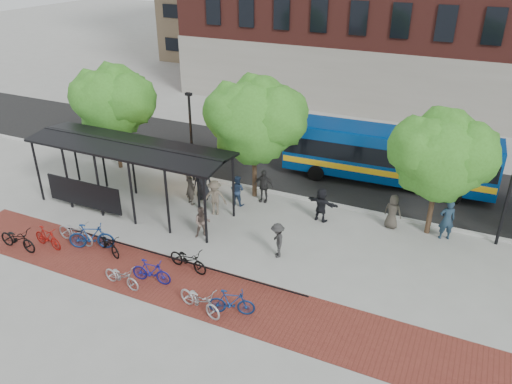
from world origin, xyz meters
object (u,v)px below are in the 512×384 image
at_px(bus_shelter, 127,153).
at_px(tree_c, 443,153).
at_px(pedestrian_3, 215,198).
at_px(bike_1, 47,237).
at_px(lamp_post_right, 510,190).
at_px(bike_4, 108,244).
at_px(pedestrian_2, 237,190).
at_px(pedestrian_7, 447,220).
at_px(tree_a, 114,99).
at_px(pedestrian_9, 278,240).
at_px(pedestrian_1, 190,187).
at_px(bike_11, 232,302).
at_px(tree_b, 257,117).
at_px(bike_7, 151,271).
at_px(pedestrian_5, 321,205).
at_px(bus, 388,153).
at_px(pedestrian_4, 263,186).
at_px(pedestrian_0, 203,182).
at_px(pedestrian_6, 393,212).
at_px(bike_0, 17,239).
at_px(bike_2, 75,232).
at_px(bike_3, 91,236).
at_px(bike_8, 188,259).
at_px(lamp_post_left, 191,135).
at_px(bike_6, 121,276).
at_px(pedestrian_8, 202,222).
at_px(bike_10, 200,300).

relative_size(bus_shelter, tree_c, 1.79).
bearing_deg(pedestrian_3, bike_1, -149.92).
relative_size(lamp_post_right, bike_4, 2.92).
distance_m(pedestrian_2, pedestrian_7, 10.23).
height_order(tree_a, pedestrian_9, tree_a).
bearing_deg(pedestrian_1, bike_11, 159.26).
relative_size(tree_a, tree_b, 0.96).
relative_size(bike_7, pedestrian_5, 0.98).
height_order(lamp_post_right, bus, lamp_post_right).
distance_m(tree_c, pedestrian_4, 8.98).
bearing_deg(pedestrian_7, pedestrian_1, -13.02).
distance_m(pedestrian_0, pedestrian_6, 9.78).
bearing_deg(tree_c, lamp_post_right, 4.91).
xyz_separation_m(pedestrian_1, pedestrian_3, (1.70, -0.46, -0.01)).
relative_size(bike_0, pedestrian_3, 1.10).
height_order(bike_0, pedestrian_9, pedestrian_9).
height_order(bike_1, bike_2, bike_2).
height_order(bike_2, pedestrian_6, pedestrian_6).
relative_size(bike_2, bike_3, 1.02).
xyz_separation_m(bike_8, pedestrian_6, (7.00, 7.05, 0.35)).
relative_size(tree_b, pedestrian_3, 3.49).
xyz_separation_m(lamp_post_left, bike_3, (-0.41, -8.01, -2.13)).
xyz_separation_m(bike_4, pedestrian_9, (6.83, 2.89, 0.35)).
bearing_deg(pedestrian_2, bike_1, 55.82).
relative_size(bus, pedestrian_1, 6.17).
bearing_deg(bike_6, bike_8, -35.25).
bearing_deg(bike_3, pedestrian_1, -41.58).
height_order(bike_8, pedestrian_1, pedestrian_1).
height_order(bike_0, bike_4, bike_0).
relative_size(bus_shelter, lamp_post_left, 2.07).
bearing_deg(bike_0, lamp_post_left, -18.83).
xyz_separation_m(bus_shelter, pedestrian_0, (2.78, 2.36, -2.03)).
distance_m(bike_2, pedestrian_0, 6.95).
height_order(bike_8, pedestrian_4, pedestrian_4).
height_order(pedestrian_0, pedestrian_5, pedestrian_0).
bearing_deg(lamp_post_right, bus_shelter, -166.61).
relative_size(tree_a, bike_1, 3.69).
bearing_deg(pedestrian_7, pedestrian_8, 2.15).
bearing_deg(pedestrian_8, pedestrian_9, -31.18).
distance_m(tree_b, lamp_post_right, 12.03).
height_order(pedestrian_4, pedestrian_8, pedestrian_4).
bearing_deg(bus, bus_shelter, -145.39).
bearing_deg(bus, bike_2, -135.25).
distance_m(bike_3, pedestrian_0, 6.63).
height_order(lamp_post_right, bike_4, lamp_post_right).
xyz_separation_m(bike_10, pedestrian_7, (7.62, 9.17, 0.46)).
distance_m(tree_a, bike_2, 9.24).
relative_size(tree_c, pedestrian_8, 3.83).
bearing_deg(pedestrian_4, pedestrian_5, -17.99).
height_order(lamp_post_right, bike_3, lamp_post_right).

